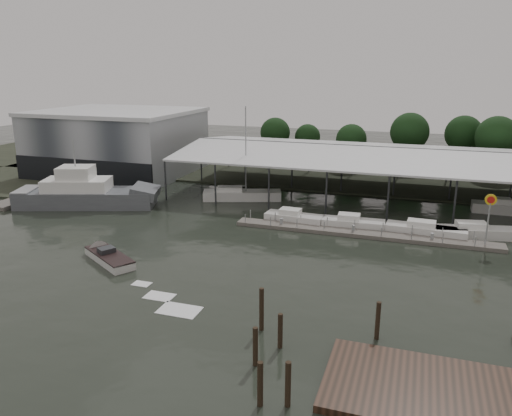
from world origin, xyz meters
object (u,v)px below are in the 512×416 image
(grey_trawler, at_px, (87,194))
(white_sailboat, at_px, (241,195))
(shell_fuel_sign, at_px, (489,210))
(speedboat_underway, at_px, (107,256))

(grey_trawler, bearing_deg, white_sailboat, 8.84)
(shell_fuel_sign, relative_size, white_sailboat, 0.44)
(speedboat_underway, bearing_deg, white_sailboat, -68.19)
(white_sailboat, xyz_separation_m, speedboat_underway, (-4.36, -24.50, -0.25))
(shell_fuel_sign, relative_size, grey_trawler, 0.30)
(speedboat_underway, bearing_deg, grey_trawler, -16.92)
(shell_fuel_sign, bearing_deg, speedboat_underway, -156.63)
(shell_fuel_sign, distance_m, white_sailboat, 31.27)
(grey_trawler, distance_m, speedboat_underway, 20.29)
(shell_fuel_sign, height_order, white_sailboat, white_sailboat)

